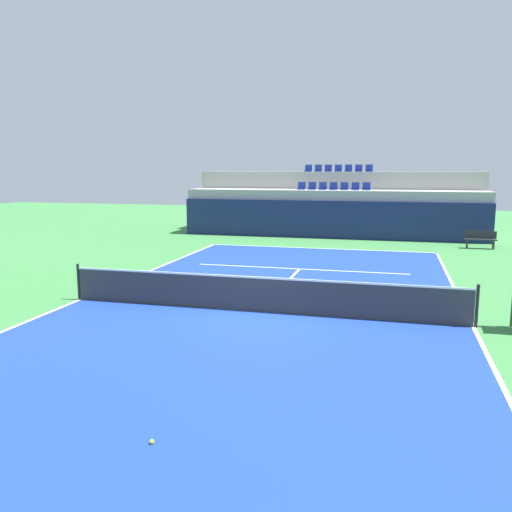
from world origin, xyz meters
TOP-DOWN VIEW (x-y plane):
  - ground_plane at (0.00, 0.00)m, footprint 80.00×80.00m
  - court_surface at (0.00, 0.00)m, footprint 11.00×24.00m
  - baseline_far at (0.00, 11.95)m, footprint 11.00×0.10m
  - sideline_left at (-5.45, 0.00)m, footprint 0.10×24.00m
  - sideline_right at (5.45, 0.00)m, footprint 0.10×24.00m
  - service_line_far at (0.00, 6.40)m, footprint 8.26×0.10m
  - centre_service_line at (0.00, 3.20)m, footprint 0.10×6.40m
  - back_wall at (0.00, 15.94)m, footprint 17.02×0.30m
  - stands_tier_lower at (0.00, 17.29)m, footprint 17.02×2.40m
  - stands_tier_upper at (0.00, 19.69)m, footprint 17.02×2.40m
  - seating_row_lower at (-0.00, 17.38)m, footprint 4.18×0.44m
  - seating_row_upper at (-0.00, 19.78)m, footprint 4.18×0.44m
  - tennis_net at (0.00, 0.00)m, footprint 11.08×0.08m
  - player_bench at (7.60, 14.03)m, footprint 1.50×0.40m
  - tennis_ball_1 at (0.29, -7.09)m, footprint 0.07×0.07m

SIDE VIEW (x-z plane):
  - ground_plane at x=0.00m, z-range 0.00..0.00m
  - court_surface at x=0.00m, z-range 0.00..0.01m
  - baseline_far at x=0.00m, z-range 0.01..0.01m
  - sideline_left at x=-5.45m, z-range 0.01..0.01m
  - sideline_right at x=5.45m, z-range 0.01..0.01m
  - service_line_far at x=0.00m, z-range 0.01..0.01m
  - centre_service_line at x=0.00m, z-range 0.01..0.01m
  - tennis_ball_1 at x=0.29m, z-range 0.01..0.08m
  - player_bench at x=7.60m, z-range 0.08..0.93m
  - tennis_net at x=0.00m, z-range -0.03..1.04m
  - back_wall at x=0.00m, z-range 0.00..2.11m
  - stands_tier_lower at x=0.00m, z-range 0.00..2.66m
  - stands_tier_upper at x=0.00m, z-range 0.00..3.69m
  - seating_row_lower at x=0.00m, z-range 2.57..3.01m
  - seating_row_upper at x=0.00m, z-range 3.60..4.04m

